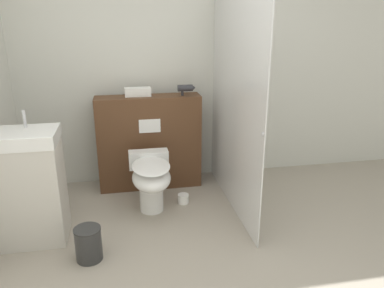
% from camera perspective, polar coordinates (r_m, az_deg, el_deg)
% --- Properties ---
extents(wall_back, '(8.00, 0.06, 2.50)m').
position_cam_1_polar(wall_back, '(4.16, -3.05, 11.41)').
color(wall_back, silver).
rests_on(wall_back, ground_plane).
extents(partition_panel, '(1.09, 0.28, 1.01)m').
position_cam_1_polar(partition_panel, '(4.05, -6.50, 0.26)').
color(partition_panel, '#51331E').
rests_on(partition_panel, ground_plane).
extents(shower_glass, '(0.04, 1.60, 2.01)m').
position_cam_1_polar(shower_glass, '(3.50, 6.41, 5.85)').
color(shower_glass, silver).
rests_on(shower_glass, ground_plane).
extents(toilet, '(0.39, 0.64, 0.53)m').
position_cam_1_polar(toilet, '(3.55, -6.27, -5.23)').
color(toilet, white).
rests_on(toilet, ground_plane).
extents(sink_vanity, '(0.51, 0.41, 1.09)m').
position_cam_1_polar(sink_vanity, '(3.32, -23.33, -6.01)').
color(sink_vanity, beige).
rests_on(sink_vanity, ground_plane).
extents(hair_drier, '(0.19, 0.07, 0.11)m').
position_cam_1_polar(hair_drier, '(3.92, -0.92, 8.50)').
color(hair_drier, '#2D2D33').
rests_on(hair_drier, partition_panel).
extents(folded_towel, '(0.27, 0.12, 0.09)m').
position_cam_1_polar(folded_towel, '(3.93, -8.25, 7.86)').
color(folded_towel, white).
rests_on(folded_towel, partition_panel).
extents(spare_toilet_roll, '(0.11, 0.11, 0.09)m').
position_cam_1_polar(spare_toilet_roll, '(3.81, -1.33, -8.32)').
color(spare_toilet_roll, white).
rests_on(spare_toilet_roll, ground_plane).
extents(waste_bin, '(0.21, 0.21, 0.27)m').
position_cam_1_polar(waste_bin, '(3.07, -15.49, -14.45)').
color(waste_bin, '#2D2D2D').
rests_on(waste_bin, ground_plane).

